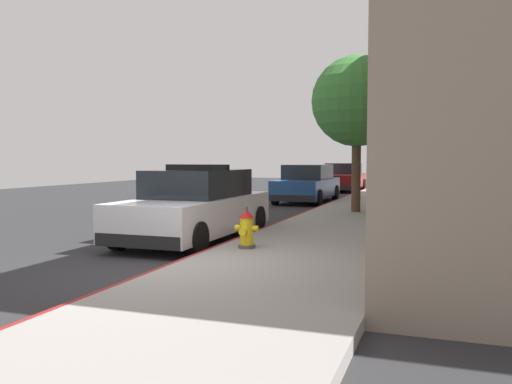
{
  "coord_description": "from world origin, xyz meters",
  "views": [
    {
      "loc": [
        3.95,
        -7.45,
        1.81
      ],
      "look_at": [
        -0.32,
        4.57,
        1.0
      ],
      "focal_mm": 36.97,
      "sensor_mm": 36.0,
      "label": 1
    }
  ],
  "objects_px": {
    "police_cruiser": "(196,206)",
    "street_tree": "(357,102)",
    "parked_car_dark_far": "(343,178)",
    "parked_car_silver_ahead": "(307,184)",
    "fire_hydrant": "(247,229)"
  },
  "relations": [
    {
      "from": "parked_car_dark_far",
      "to": "police_cruiser",
      "type": "bearing_deg",
      "value": -89.83
    },
    {
      "from": "fire_hydrant",
      "to": "street_tree",
      "type": "xyz_separation_m",
      "value": [
        0.85,
        7.34,
        3.03
      ]
    },
    {
      "from": "parked_car_silver_ahead",
      "to": "parked_car_dark_far",
      "type": "bearing_deg",
      "value": 89.15
    },
    {
      "from": "police_cruiser",
      "to": "parked_car_dark_far",
      "type": "height_order",
      "value": "police_cruiser"
    },
    {
      "from": "police_cruiser",
      "to": "fire_hydrant",
      "type": "xyz_separation_m",
      "value": [
        1.79,
        -1.58,
        -0.23
      ]
    },
    {
      "from": "police_cruiser",
      "to": "street_tree",
      "type": "distance_m",
      "value": 6.93
    },
    {
      "from": "parked_car_dark_far",
      "to": "street_tree",
      "type": "xyz_separation_m",
      "value": [
        2.7,
        -12.92,
        2.81
      ]
    },
    {
      "from": "parked_car_silver_ahead",
      "to": "street_tree",
      "type": "xyz_separation_m",
      "value": [
        2.81,
        -5.12,
        2.81
      ]
    },
    {
      "from": "parked_car_dark_far",
      "to": "street_tree",
      "type": "bearing_deg",
      "value": -78.21
    },
    {
      "from": "police_cruiser",
      "to": "parked_car_dark_far",
      "type": "relative_size",
      "value": 1.0
    },
    {
      "from": "police_cruiser",
      "to": "parked_car_dark_far",
      "type": "xyz_separation_m",
      "value": [
        -0.05,
        18.68,
        -0.0
      ]
    },
    {
      "from": "police_cruiser",
      "to": "street_tree",
      "type": "relative_size",
      "value": 1.01
    },
    {
      "from": "parked_car_dark_far",
      "to": "fire_hydrant",
      "type": "xyz_separation_m",
      "value": [
        1.84,
        -20.26,
        -0.22
      ]
    },
    {
      "from": "fire_hydrant",
      "to": "parked_car_silver_ahead",
      "type": "bearing_deg",
      "value": 98.94
    },
    {
      "from": "parked_car_dark_far",
      "to": "fire_hydrant",
      "type": "relative_size",
      "value": 6.37
    }
  ]
}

